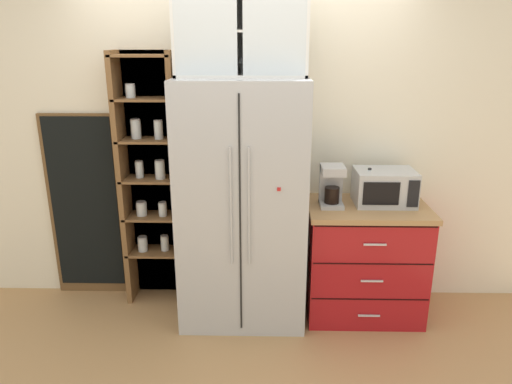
# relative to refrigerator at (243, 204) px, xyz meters

# --- Properties ---
(ground_plane) EXTENTS (10.71, 10.71, 0.00)m
(ground_plane) POSITION_rel_refrigerator_xyz_m (-0.00, -0.02, -0.92)
(ground_plane) COLOR tan
(wall_back_cream) EXTENTS (5.01, 0.10, 2.55)m
(wall_back_cream) POSITION_rel_refrigerator_xyz_m (-0.00, 0.38, 0.36)
(wall_back_cream) COLOR silver
(wall_back_cream) RESTS_ON ground
(refrigerator) EXTENTS (0.93, 0.69, 1.84)m
(refrigerator) POSITION_rel_refrigerator_xyz_m (0.00, 0.00, 0.00)
(refrigerator) COLOR #B7BABF
(refrigerator) RESTS_ON ground
(pantry_shelf_column) EXTENTS (0.50, 0.28, 2.01)m
(pantry_shelf_column) POSITION_rel_refrigerator_xyz_m (-0.74, 0.27, 0.11)
(pantry_shelf_column) COLOR brown
(pantry_shelf_column) RESTS_ON ground
(counter_cabinet) EXTENTS (0.90, 0.62, 0.90)m
(counter_cabinet) POSITION_rel_refrigerator_xyz_m (0.94, 0.04, -0.47)
(counter_cabinet) COLOR #A8161C
(counter_cabinet) RESTS_ON ground
(microwave) EXTENTS (0.44, 0.33, 0.26)m
(microwave) POSITION_rel_refrigerator_xyz_m (1.06, 0.09, 0.11)
(microwave) COLOR #B7BABF
(microwave) RESTS_ON counter_cabinet
(coffee_maker) EXTENTS (0.17, 0.20, 0.31)m
(coffee_maker) POSITION_rel_refrigerator_xyz_m (0.66, 0.04, 0.13)
(coffee_maker) COLOR #B7B7BC
(coffee_maker) RESTS_ON counter_cabinet
(mug_red) EXTENTS (0.12, 0.09, 0.10)m
(mug_red) POSITION_rel_refrigerator_xyz_m (0.94, 0.03, 0.03)
(mug_red) COLOR red
(mug_red) RESTS_ON counter_cabinet
(bottle_clear) EXTENTS (0.06, 0.06, 0.28)m
(bottle_clear) POSITION_rel_refrigerator_xyz_m (0.94, 0.07, 0.10)
(bottle_clear) COLOR silver
(bottle_clear) RESTS_ON counter_cabinet
(upper_cabinet) EXTENTS (0.89, 0.32, 0.59)m
(upper_cabinet) POSITION_rel_refrigerator_xyz_m (-0.00, 0.05, 1.21)
(upper_cabinet) COLOR silver
(upper_cabinet) RESTS_ON refrigerator
(chalkboard_menu) EXTENTS (0.60, 0.04, 1.54)m
(chalkboard_menu) POSITION_rel_refrigerator_xyz_m (-1.31, 0.31, -0.14)
(chalkboard_menu) COLOR brown
(chalkboard_menu) RESTS_ON ground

